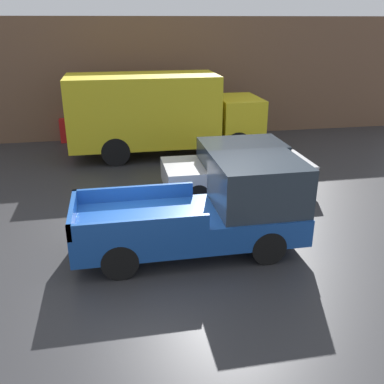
% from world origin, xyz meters
% --- Properties ---
extents(ground_plane, '(60.00, 60.00, 0.00)m').
position_xyz_m(ground_plane, '(0.00, 0.00, 0.00)').
color(ground_plane, '#2D2D30').
extents(building_wall, '(28.00, 0.15, 5.23)m').
position_xyz_m(building_wall, '(0.00, 10.95, 2.62)').
color(building_wall, brown).
rests_on(building_wall, ground).
extents(pickup_truck, '(5.25, 2.01, 2.14)m').
position_xyz_m(pickup_truck, '(1.64, 0.10, 0.99)').
color(pickup_truck, '#194799').
rests_on(pickup_truck, ground).
extents(car, '(4.57, 1.95, 1.61)m').
position_xyz_m(car, '(3.28, 3.53, 0.81)').
color(car, silver).
rests_on(car, ground).
extents(delivery_truck, '(7.52, 2.54, 3.16)m').
position_xyz_m(delivery_truck, '(1.31, 7.99, 1.72)').
color(delivery_truck, gold).
rests_on(delivery_truck, ground).
extents(newspaper_box, '(0.45, 0.40, 1.04)m').
position_xyz_m(newspaper_box, '(-2.56, 10.63, 0.52)').
color(newspaper_box, red).
rests_on(newspaper_box, ground).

